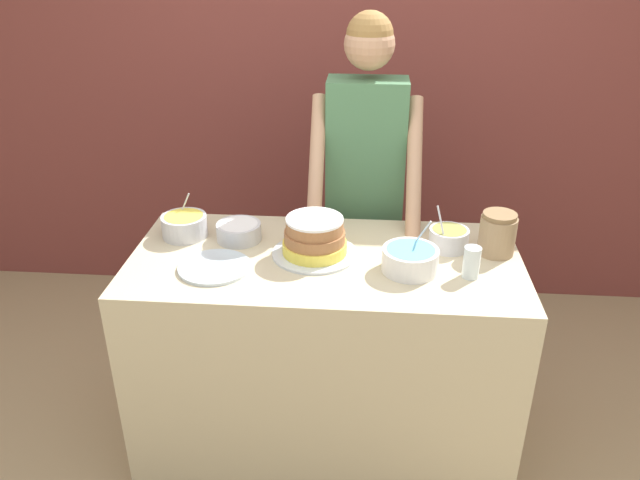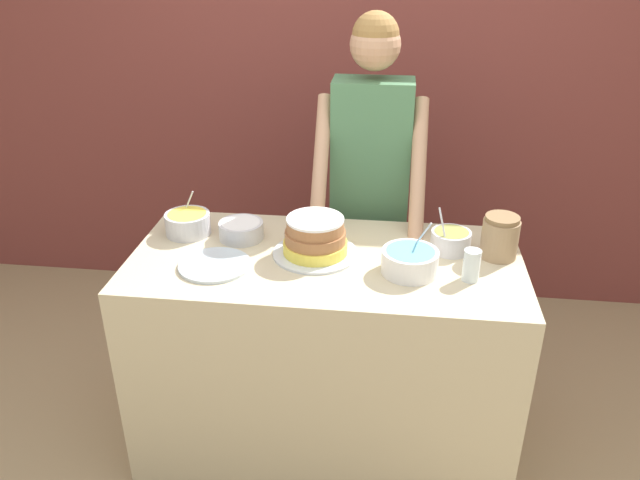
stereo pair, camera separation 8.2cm
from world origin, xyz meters
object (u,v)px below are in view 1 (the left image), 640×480
at_px(frosting_bowl_yellow, 184,225).
at_px(stoneware_jar, 497,234).
at_px(person_baker, 365,166).
at_px(cake, 315,238).
at_px(frosting_bowl_white, 239,231).
at_px(drinking_glass, 472,262).
at_px(ceramic_plate, 215,267).
at_px(frosting_bowl_blue, 410,259).
at_px(frosting_bowl_olive, 449,238).

xyz_separation_m(frosting_bowl_yellow, stoneware_jar, (1.23, -0.05, 0.03)).
xyz_separation_m(person_baker, cake, (-0.18, -0.52, -0.10)).
distance_m(person_baker, frosting_bowl_white, 0.66).
bearing_deg(person_baker, drinking_glass, -58.93).
xyz_separation_m(frosting_bowl_white, frosting_bowl_yellow, (-0.22, 0.02, 0.01)).
bearing_deg(frosting_bowl_yellow, ceramic_plate, -54.99).
height_order(frosting_bowl_blue, frosting_bowl_white, frosting_bowl_blue).
bearing_deg(drinking_glass, frosting_bowl_white, 165.64).
bearing_deg(frosting_bowl_blue, ceramic_plate, -176.55).
xyz_separation_m(cake, frosting_bowl_white, (-0.31, 0.10, -0.03)).
bearing_deg(drinking_glass, stoneware_jar, 57.97).
bearing_deg(frosting_bowl_blue, person_baker, 105.88).
distance_m(frosting_bowl_white, stoneware_jar, 1.00).
xyz_separation_m(cake, frosting_bowl_yellow, (-0.54, 0.12, -0.02)).
bearing_deg(drinking_glass, frosting_bowl_olive, 104.54).
bearing_deg(drinking_glass, person_baker, 121.07).
relative_size(frosting_bowl_olive, frosting_bowl_yellow, 1.04).
relative_size(frosting_bowl_yellow, ceramic_plate, 0.68).
height_order(frosting_bowl_blue, frosting_bowl_olive, frosting_bowl_olive).
height_order(person_baker, frosting_bowl_white, person_baker).
bearing_deg(frosting_bowl_olive, stoneware_jar, -8.35).
bearing_deg(frosting_bowl_olive, frosting_bowl_blue, -129.44).
height_order(cake, frosting_bowl_blue, frosting_bowl_blue).
relative_size(person_baker, drinking_glass, 14.88).
height_order(frosting_bowl_olive, ceramic_plate, frosting_bowl_olive).
bearing_deg(frosting_bowl_olive, drinking_glass, -75.46).
xyz_separation_m(ceramic_plate, stoneware_jar, (1.05, 0.21, 0.08)).
distance_m(cake, stoneware_jar, 0.69).
bearing_deg(person_baker, frosting_bowl_olive, -52.15).
distance_m(frosting_bowl_white, ceramic_plate, 0.25).
xyz_separation_m(person_baker, ceramic_plate, (-0.54, -0.66, -0.17)).
distance_m(frosting_bowl_blue, frosting_bowl_white, 0.70).
relative_size(frosting_bowl_white, drinking_glass, 1.52).
distance_m(frosting_bowl_yellow, stoneware_jar, 1.23).
relative_size(frosting_bowl_blue, ceramic_plate, 0.77).
height_order(frosting_bowl_blue, stoneware_jar, frosting_bowl_blue).
xyz_separation_m(person_baker, drinking_glass, (0.39, -0.65, -0.11)).
relative_size(cake, frosting_bowl_blue, 1.59).
distance_m(cake, frosting_bowl_olive, 0.52).
xyz_separation_m(frosting_bowl_yellow, drinking_glass, (1.11, -0.24, 0.01)).
height_order(ceramic_plate, stoneware_jar, stoneware_jar).
relative_size(person_baker, frosting_bowl_white, 9.78).
relative_size(person_baker, ceramic_plate, 6.50).
bearing_deg(frosting_bowl_white, cake, -18.04).
relative_size(frosting_bowl_yellow, drinking_glass, 1.56).
bearing_deg(frosting_bowl_blue, cake, 164.79).
bearing_deg(ceramic_plate, stoneware_jar, 11.24).
bearing_deg(frosting_bowl_olive, frosting_bowl_white, 179.49).
bearing_deg(frosting_bowl_white, frosting_bowl_olive, -0.51).
xyz_separation_m(cake, drinking_glass, (0.57, -0.12, -0.01)).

